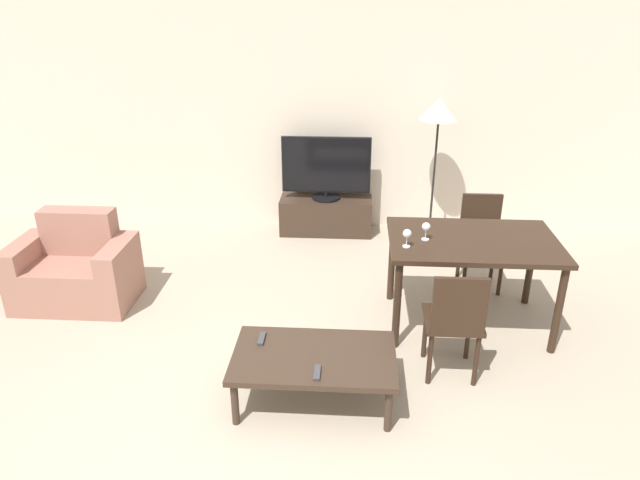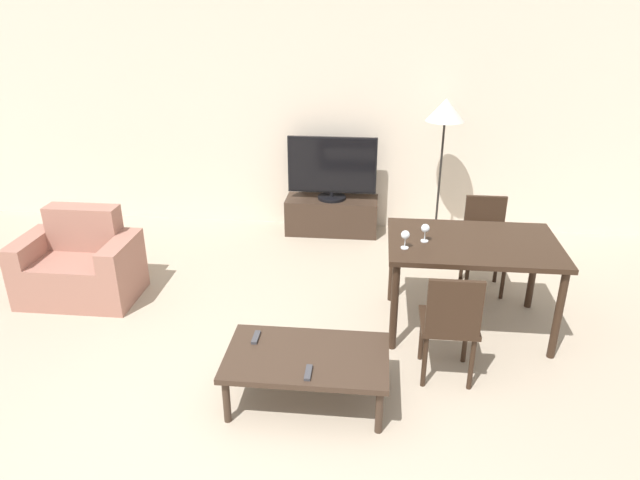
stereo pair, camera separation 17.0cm
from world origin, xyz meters
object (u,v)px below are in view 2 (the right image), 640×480
at_px(armchair, 80,267).
at_px(remote_secondary, 256,337).
at_px(dining_chair_near, 450,321).
at_px(wine_glass_center, 425,229).
at_px(tv, 332,168).
at_px(wine_glass_left, 405,236).
at_px(floor_lamp, 445,116).
at_px(tv_stand, 332,215).
at_px(remote_primary, 308,373).
at_px(coffee_table, 307,360).
at_px(dining_chair_far, 484,238).
at_px(dining_table, 472,252).

bearing_deg(armchair, remote_secondary, -30.41).
relative_size(dining_chair_near, wine_glass_center, 5.92).
height_order(armchair, tv, tv).
distance_m(tv, dining_chair_near, 2.87).
bearing_deg(wine_glass_left, remote_secondary, -145.05).
distance_m(dining_chair_near, floor_lamp, 2.64).
bearing_deg(remote_secondary, tv_stand, 83.95).
xyz_separation_m(floor_lamp, wine_glass_center, (-0.28, -1.76, -0.53)).
height_order(dining_chair_near, remote_primary, dining_chair_near).
relative_size(dining_chair_near, remote_secondary, 5.76).
xyz_separation_m(coffee_table, remote_primary, (0.03, -0.20, 0.05)).
height_order(tv_stand, floor_lamp, floor_lamp).
height_order(tv_stand, remote_primary, tv_stand).
relative_size(tv_stand, dining_chair_far, 1.21).
distance_m(coffee_table, dining_chair_near, 1.03).
relative_size(coffee_table, dining_chair_near, 1.26).
relative_size(tv_stand, floor_lamp, 0.66).
height_order(dining_chair_near, remote_secondary, dining_chair_near).
bearing_deg(tv_stand, wine_glass_center, -65.51).
bearing_deg(dining_chair_near, dining_chair_far, 72.65).
bearing_deg(wine_glass_center, armchair, 175.95).
bearing_deg(floor_lamp, tv, 170.72).
relative_size(armchair, wine_glass_center, 6.97).
relative_size(dining_table, floor_lamp, 0.84).
relative_size(armchair, coffee_table, 0.93).
xyz_separation_m(armchair, tv_stand, (2.14, 1.74, -0.09)).
height_order(remote_secondary, wine_glass_left, wine_glass_left).
relative_size(tv_stand, wine_glass_center, 7.15).
relative_size(dining_table, dining_chair_near, 1.55).
bearing_deg(remote_secondary, tv, 83.95).
xyz_separation_m(armchair, coffee_table, (2.22, -1.24, 0.03)).
height_order(dining_table, remote_primary, dining_table).
height_order(dining_table, floor_lamp, floor_lamp).
bearing_deg(wine_glass_center, floor_lamp, 81.03).
relative_size(tv, wine_glass_left, 6.79).
xyz_separation_m(dining_chair_far, remote_primary, (-1.40, -2.02, -0.11)).
bearing_deg(armchair, wine_glass_left, -7.18).
bearing_deg(dining_chair_far, tv_stand, 142.37).
relative_size(tv_stand, remote_secondary, 6.96).
bearing_deg(armchair, tv, 39.06).
bearing_deg(wine_glass_center, dining_chair_far, 51.80).
bearing_deg(tv_stand, dining_chair_far, -37.63).
bearing_deg(remote_secondary, dining_chair_far, 42.45).
distance_m(dining_table, dining_chair_near, 0.81).
bearing_deg(dining_chair_near, remote_primary, -150.77).
height_order(remote_secondary, wine_glass_center, wine_glass_center).
bearing_deg(wine_glass_left, floor_lamp, 77.08).
height_order(dining_table, wine_glass_center, wine_glass_center).
bearing_deg(wine_glass_left, wine_glass_center, 42.63).
distance_m(tv_stand, tv, 0.56).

